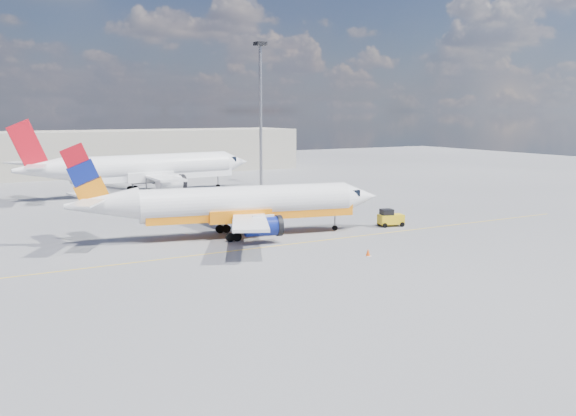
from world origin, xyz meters
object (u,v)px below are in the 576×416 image
gse_tug (390,218)px  traffic_cone (368,253)px  main_jet (237,205)px  second_jet (146,169)px

gse_tug → traffic_cone: size_ratio=4.66×
gse_tug → traffic_cone: bearing=-122.1°
main_jet → second_jet: second_jet is taller
main_jet → second_jet: 35.02m
main_jet → gse_tug: size_ratio=10.96×
gse_tug → second_jet: bearing=123.5°
main_jet → gse_tug: (15.83, -2.83, -2.18)m
second_jet → gse_tug: 40.22m
main_jet → traffic_cone: (5.69, -12.69, -2.73)m
second_jet → gse_tug: size_ratio=12.82×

